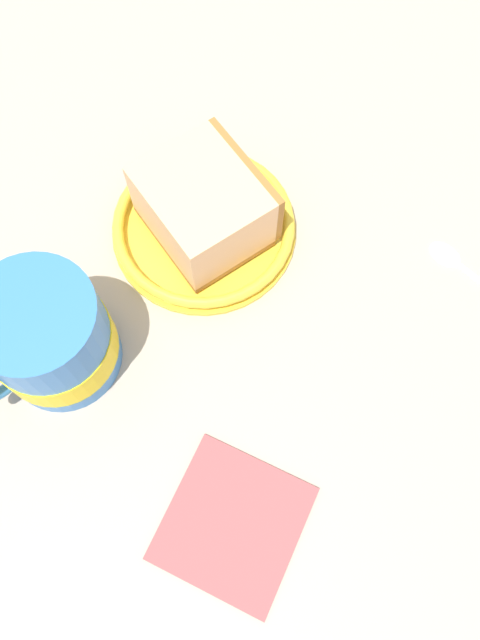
% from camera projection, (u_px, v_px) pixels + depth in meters
% --- Properties ---
extents(ground_plane, '(1.38, 1.38, 0.02)m').
position_uv_depth(ground_plane, '(238.00, 301.00, 0.52)').
color(ground_plane, tan).
extents(small_plate, '(0.16, 0.16, 0.02)m').
position_uv_depth(small_plate, '(204.00, 227.00, 0.52)').
color(small_plate, yellow).
rests_on(small_plate, ground_plane).
extents(cake_slice, '(0.10, 0.09, 0.06)m').
position_uv_depth(cake_slice, '(205.00, 206.00, 0.50)').
color(cake_slice, '#9E662D').
rests_on(cake_slice, small_plate).
extents(tea_mug, '(0.09, 0.12, 0.09)m').
position_uv_depth(tea_mug, '(49.00, 339.00, 0.45)').
color(tea_mug, '#3372BF').
rests_on(tea_mug, ground_plane).
extents(teaspoon, '(0.13, 0.03, 0.01)m').
position_uv_depth(teaspoon, '(467.00, 269.00, 0.52)').
color(teaspoon, silver).
rests_on(teaspoon, ground_plane).
extents(folded_napkin, '(0.13, 0.13, 0.01)m').
position_uv_depth(folded_napkin, '(233.00, 523.00, 0.44)').
color(folded_napkin, '#B24C4C').
rests_on(folded_napkin, ground_plane).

